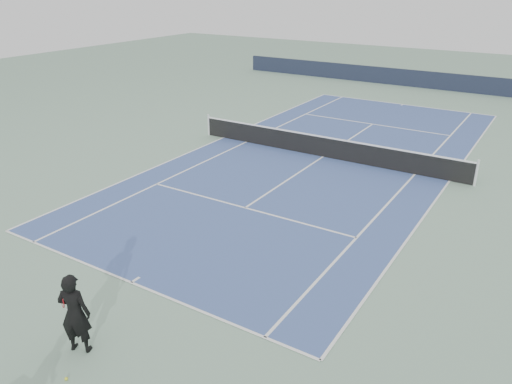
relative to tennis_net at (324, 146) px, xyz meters
The scene contains 6 objects.
ground 0.50m from the tennis_net, ahead, with size 80.00×80.00×0.00m, color gray.
court_surface 0.50m from the tennis_net, ahead, with size 10.97×23.77×0.01m, color #3B528C.
tennis_net is the anchor object (origin of this frame).
windscreen_far 17.89m from the tennis_net, 90.00° to the left, with size 30.00×0.25×1.20m, color black.
tennis_player 14.35m from the tennis_net, 86.33° to the right, with size 0.88×0.75×1.88m.
tennis_ball 15.15m from the tennis_net, 84.68° to the right, with size 0.07×0.07×0.07m, color yellow.
Camera 1 is at (8.69, -19.56, 7.40)m, focal length 35.00 mm.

